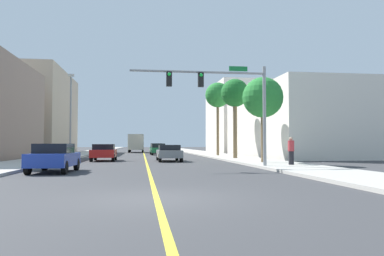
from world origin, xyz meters
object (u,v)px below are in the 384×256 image
(delivery_truck, at_px, (136,143))
(pedestrian, at_px, (291,151))
(palm_near, at_px, (263,98))
(car_green, at_px, (158,149))
(car_red, at_px, (104,152))
(palm_mid, at_px, (235,95))
(car_gray, at_px, (169,153))
(car_black, at_px, (157,148))
(traffic_signal_mast, at_px, (225,93))
(palm_far, at_px, (218,96))
(car_blue, at_px, (54,157))
(street_lamp, at_px, (71,111))

(delivery_truck, xyz_separation_m, pedestrian, (9.87, -38.94, -0.55))
(palm_near, xyz_separation_m, car_green, (-6.28, 22.25, -3.86))
(car_red, bearing_deg, palm_mid, 3.92)
(car_red, xyz_separation_m, delivery_truck, (2.28, 29.07, 0.82))
(car_gray, xyz_separation_m, car_green, (-0.12, 16.94, 0.04))
(delivery_truck, bearing_deg, car_black, -64.14)
(traffic_signal_mast, relative_size, palm_far, 1.00)
(car_blue, height_order, pedestrian, pedestrian)
(palm_mid, height_order, car_green, palm_mid)
(palm_mid, bearing_deg, palm_near, -89.34)
(car_blue, relative_size, pedestrian, 2.29)
(palm_near, distance_m, pedestrian, 4.87)
(traffic_signal_mast, relative_size, palm_mid, 1.13)
(car_red, height_order, delivery_truck, delivery_truck)
(car_blue, relative_size, car_black, 0.97)
(traffic_signal_mast, distance_m, car_red, 13.64)
(car_green, bearing_deg, car_black, 86.98)
(pedestrian, bearing_deg, street_lamp, 58.42)
(car_black, bearing_deg, car_green, -88.79)
(palm_far, distance_m, pedestrian, 19.07)
(palm_far, relative_size, car_black, 1.99)
(palm_mid, relative_size, palm_far, 0.89)
(palm_mid, relative_size, delivery_truck, 0.99)
(traffic_signal_mast, height_order, street_lamp, street_lamp)
(car_blue, bearing_deg, palm_far, -119.63)
(palm_near, xyz_separation_m, car_gray, (-6.15, 5.31, -3.90))
(car_black, xyz_separation_m, car_red, (-5.29, -22.72, -0.03))
(car_blue, height_order, car_black, car_black)
(traffic_signal_mast, distance_m, car_black, 33.56)
(street_lamp, xyz_separation_m, car_green, (8.61, 11.53, -3.70))
(palm_mid, height_order, palm_far, palm_far)
(car_red, xyz_separation_m, pedestrian, (12.15, -9.87, 0.27))
(palm_near, height_order, car_red, palm_near)
(palm_far, bearing_deg, delivery_truck, 113.59)
(car_gray, bearing_deg, palm_mid, 19.26)
(palm_mid, bearing_deg, car_gray, -160.25)
(palm_far, relative_size, car_gray, 1.81)
(car_red, bearing_deg, car_blue, -96.19)
(car_green, distance_m, delivery_truck, 13.82)
(palm_far, height_order, car_black, palm_far)
(palm_far, distance_m, car_gray, 12.87)
(car_green, bearing_deg, street_lamp, -128.86)
(palm_far, bearing_deg, car_black, 112.79)
(palm_far, xyz_separation_m, car_gray, (-6.04, -9.68, -5.95))
(car_gray, xyz_separation_m, car_blue, (-6.57, -10.86, 0.04))
(palm_far, xyz_separation_m, delivery_truck, (-9.06, 20.75, -5.11))
(street_lamp, xyz_separation_m, palm_mid, (14.81, -3.23, 1.38))
(palm_far, bearing_deg, street_lamp, -163.90)
(car_green, xyz_separation_m, delivery_truck, (-2.89, 13.49, 0.80))
(palm_mid, xyz_separation_m, car_gray, (-6.07, -2.18, -5.12))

